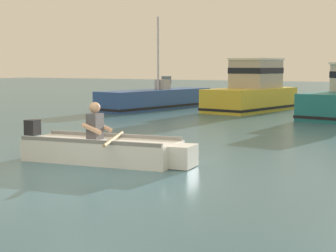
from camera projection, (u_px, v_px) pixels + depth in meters
ground_plane at (84, 178)px, 9.52m from camera, size 120.00×120.00×0.00m
rowboat_with_person at (105, 149)px, 11.07m from camera, size 3.73×1.83×1.19m
moored_boat_blue at (156, 100)px, 24.64m from camera, size 2.44×6.44×4.04m
moored_boat_yellow at (252, 91)px, 23.63m from camera, size 2.73×4.97×2.23m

